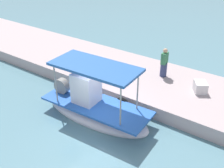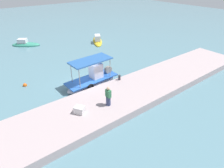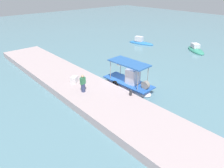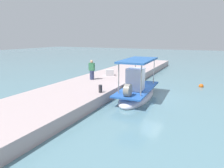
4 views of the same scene
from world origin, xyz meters
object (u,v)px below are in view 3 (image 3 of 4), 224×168
(mooring_bollard, at_px, (131,93))
(moored_boat_far, at_px, (196,50))
(moored_boat_mid, at_px, (141,42))
(main_fishing_boat, at_px, (129,84))
(marker_buoy, at_px, (119,64))
(fisherman_near_bollard, at_px, (83,84))
(cargo_crate, at_px, (74,79))

(mooring_bollard, xyz_separation_m, moored_boat_far, (-3.96, 18.87, -0.77))
(moored_boat_mid, relative_size, moored_boat_far, 1.04)
(main_fishing_boat, distance_m, marker_buoy, 6.94)
(main_fishing_boat, bearing_deg, fisherman_near_bollard, -106.42)
(marker_buoy, relative_size, moored_boat_mid, 0.09)
(moored_boat_far, bearing_deg, mooring_bollard, -78.15)
(mooring_bollard, xyz_separation_m, marker_buoy, (-7.68, 5.80, -0.88))
(mooring_bollard, height_order, cargo_crate, cargo_crate)
(main_fishing_boat, xyz_separation_m, moored_boat_mid, (-10.55, 13.83, -0.31))
(fisherman_near_bollard, xyz_separation_m, marker_buoy, (-4.33, 8.53, -1.38))
(fisherman_near_bollard, xyz_separation_m, moored_boat_far, (-0.61, 21.60, -1.27))
(mooring_bollard, height_order, moored_boat_far, mooring_bollard)
(main_fishing_boat, bearing_deg, moored_boat_far, 96.55)
(marker_buoy, bearing_deg, mooring_bollard, -37.04)
(mooring_bollard, bearing_deg, main_fishing_boat, 137.40)
(mooring_bollard, distance_m, moored_boat_far, 19.29)
(main_fishing_boat, relative_size, marker_buoy, 14.04)
(moored_boat_mid, bearing_deg, mooring_bollard, -51.31)
(cargo_crate, distance_m, moored_boat_mid, 19.18)
(mooring_bollard, bearing_deg, cargo_crate, -158.74)
(fisherman_near_bollard, distance_m, moored_boat_far, 21.65)
(main_fishing_boat, height_order, moored_boat_mid, main_fishing_boat)
(main_fishing_boat, relative_size, fisherman_near_bollard, 3.39)
(mooring_bollard, bearing_deg, marker_buoy, 142.96)
(main_fishing_boat, height_order, fisherman_near_bollard, main_fishing_boat)
(main_fishing_boat, xyz_separation_m, cargo_crate, (-3.69, -4.06, 0.46))
(cargo_crate, xyz_separation_m, marker_buoy, (-1.99, 8.01, -0.90))
(fisherman_near_bollard, xyz_separation_m, moored_boat_mid, (-9.20, 18.41, -1.25))
(main_fishing_boat, bearing_deg, cargo_crate, -132.28)
(fisherman_near_bollard, bearing_deg, mooring_bollard, 39.17)
(marker_buoy, bearing_deg, moored_boat_far, 74.09)
(main_fishing_boat, xyz_separation_m, marker_buoy, (-5.68, 3.96, -0.44))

